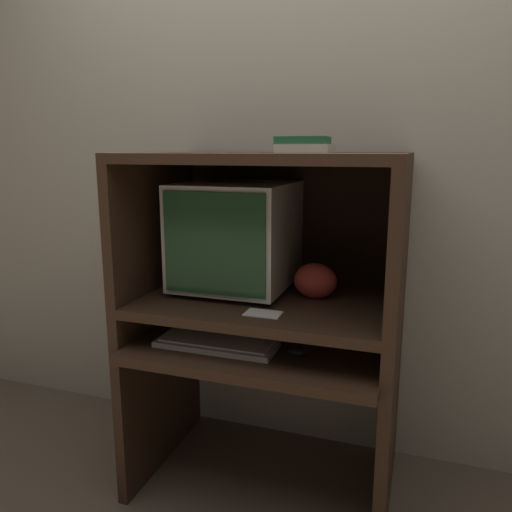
{
  "coord_description": "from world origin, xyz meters",
  "views": [
    {
      "loc": [
        0.55,
        -1.42,
        1.34
      ],
      "look_at": [
        -0.05,
        0.33,
        0.94
      ],
      "focal_mm": 35.0,
      "sensor_mm": 36.0,
      "label": 1
    }
  ],
  "objects_px": {
    "keyboard": "(217,343)",
    "book_stack": "(304,145)",
    "crt_monitor": "(237,235)",
    "snack_bag": "(315,281)",
    "mouse": "(297,351)"
  },
  "relations": [
    {
      "from": "crt_monitor",
      "to": "keyboard",
      "type": "height_order",
      "value": "crt_monitor"
    },
    {
      "from": "keyboard",
      "to": "book_stack",
      "type": "relative_size",
      "value": 2.26
    },
    {
      "from": "keyboard",
      "to": "snack_bag",
      "type": "xyz_separation_m",
      "value": [
        0.31,
        0.23,
        0.2
      ]
    },
    {
      "from": "keyboard",
      "to": "snack_bag",
      "type": "distance_m",
      "value": 0.44
    },
    {
      "from": "crt_monitor",
      "to": "keyboard",
      "type": "relative_size",
      "value": 1.06
    },
    {
      "from": "snack_bag",
      "to": "mouse",
      "type": "bearing_deg",
      "value": -93.4
    },
    {
      "from": "crt_monitor",
      "to": "book_stack",
      "type": "bearing_deg",
      "value": -4.71
    },
    {
      "from": "crt_monitor",
      "to": "snack_bag",
      "type": "bearing_deg",
      "value": -5.21
    },
    {
      "from": "crt_monitor",
      "to": "mouse",
      "type": "bearing_deg",
      "value": -37.73
    },
    {
      "from": "crt_monitor",
      "to": "snack_bag",
      "type": "height_order",
      "value": "crt_monitor"
    },
    {
      "from": "keyboard",
      "to": "crt_monitor",
      "type": "bearing_deg",
      "value": 94.05
    },
    {
      "from": "keyboard",
      "to": "book_stack",
      "type": "height_order",
      "value": "book_stack"
    },
    {
      "from": "crt_monitor",
      "to": "keyboard",
      "type": "distance_m",
      "value": 0.44
    },
    {
      "from": "keyboard",
      "to": "snack_bag",
      "type": "relative_size",
      "value": 2.69
    },
    {
      "from": "mouse",
      "to": "snack_bag",
      "type": "distance_m",
      "value": 0.29
    }
  ]
}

